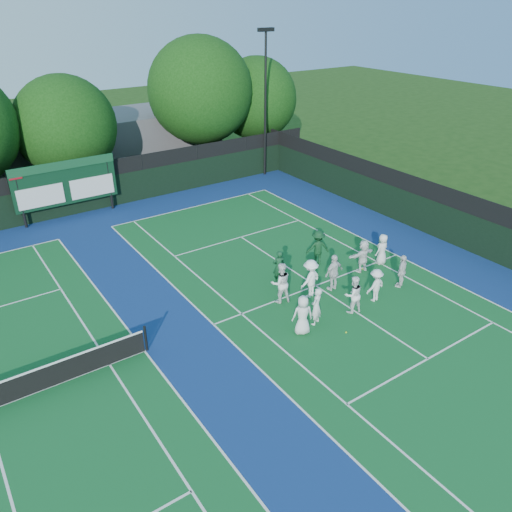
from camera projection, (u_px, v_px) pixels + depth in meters
ground at (330, 295)px, 22.48m from camera, size 120.00×120.00×0.00m
court_apron at (203, 329)px, 20.20m from camera, size 34.00×32.00×0.01m
near_court at (316, 286)px, 23.21m from camera, size 11.05×23.85×0.01m
back_fence at (82, 191)px, 30.54m from camera, size 34.00×0.08×3.00m
divider_fence_right at (444, 216)px, 27.09m from camera, size 0.08×32.00×3.00m
scoreboard at (65, 183)px, 29.35m from camera, size 6.00×0.21×3.55m
clubhouse at (101, 143)px, 38.10m from camera, size 18.00×6.00×4.00m
light_pole_right at (265, 88)px, 34.80m from camera, size 1.20×0.30×10.12m
tree_c at (68, 128)px, 32.07m from camera, size 6.44×6.44×7.80m
tree_d at (202, 93)px, 36.44m from camera, size 7.63×7.63×9.69m
tree_e at (257, 100)px, 39.38m from camera, size 6.36×6.36×8.01m
tennis_ball_0 at (346, 332)px, 19.95m from camera, size 0.07×0.07×0.07m
tennis_ball_1 at (361, 259)px, 25.55m from camera, size 0.07×0.07×0.07m
tennis_ball_4 at (312, 276)px, 23.99m from camera, size 0.07×0.07×0.07m
tennis_ball_5 at (362, 269)px, 24.59m from camera, size 0.07×0.07×0.07m
player_front_0 at (303, 315)px, 19.60m from camera, size 0.97×0.82×1.69m
player_front_1 at (316, 306)px, 20.17m from camera, size 0.72×0.61×1.66m
player_front_2 at (353, 295)px, 20.94m from camera, size 0.94×0.80×1.70m
player_front_3 at (376, 285)px, 21.77m from camera, size 1.03×0.64×1.54m
player_front_4 at (402, 271)px, 22.81m from camera, size 1.03×0.73×1.62m
player_back_0 at (281, 283)px, 21.62m from camera, size 1.07×0.93×1.88m
player_back_1 at (310, 279)px, 22.01m from camera, size 1.29×0.91×1.81m
player_back_2 at (334, 272)px, 22.53m from camera, size 1.08×0.52×1.78m
player_back_3 at (363, 256)px, 24.10m from camera, size 1.53×0.49×1.64m
player_back_4 at (382, 249)px, 24.81m from camera, size 0.83×0.60×1.59m
coach_left at (279, 267)px, 23.14m from camera, size 0.69×0.56×1.64m
coach_right at (318, 248)px, 24.72m from camera, size 1.35×1.09×1.82m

